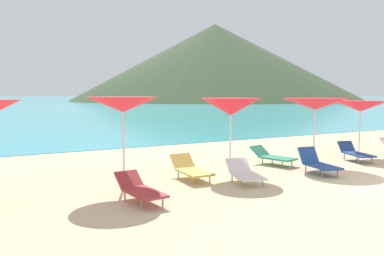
{
  "coord_description": "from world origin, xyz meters",
  "views": [
    {
      "loc": [
        -9.35,
        -5.58,
        2.26
      ],
      "look_at": [
        -3.43,
        4.96,
        1.2
      ],
      "focal_mm": 36.13,
      "sensor_mm": 36.0,
      "label": 1
    }
  ],
  "objects_px": {
    "umbrella_5": "(361,106)",
    "umbrella_2": "(123,105)",
    "umbrella_4": "(315,104)",
    "lounge_chair_3": "(140,189)",
    "lounge_chair_11": "(273,156)",
    "umbrella_3": "(231,107)",
    "lounge_chair_0": "(355,152)",
    "lounge_chair_1": "(245,173)",
    "lounge_chair_10": "(318,163)",
    "lounge_chair_5": "(191,169)"
  },
  "relations": [
    {
      "from": "umbrella_5",
      "to": "umbrella_2",
      "type": "bearing_deg",
      "value": -176.8
    },
    {
      "from": "umbrella_4",
      "to": "lounge_chair_3",
      "type": "distance_m",
      "value": 6.98
    },
    {
      "from": "lounge_chair_11",
      "to": "umbrella_5",
      "type": "bearing_deg",
      "value": -14.68
    },
    {
      "from": "umbrella_3",
      "to": "lounge_chair_3",
      "type": "relative_size",
      "value": 1.39
    },
    {
      "from": "lounge_chair_0",
      "to": "lounge_chair_1",
      "type": "relative_size",
      "value": 1.03
    },
    {
      "from": "lounge_chair_10",
      "to": "lounge_chair_3",
      "type": "bearing_deg",
      "value": -166.45
    },
    {
      "from": "lounge_chair_3",
      "to": "lounge_chair_0",
      "type": "bearing_deg",
      "value": 3.05
    },
    {
      "from": "umbrella_5",
      "to": "lounge_chair_10",
      "type": "distance_m",
      "value": 4.57
    },
    {
      "from": "umbrella_2",
      "to": "lounge_chair_1",
      "type": "height_order",
      "value": "umbrella_2"
    },
    {
      "from": "umbrella_5",
      "to": "lounge_chair_10",
      "type": "relative_size",
      "value": 1.39
    },
    {
      "from": "lounge_chair_5",
      "to": "lounge_chair_10",
      "type": "height_order",
      "value": "lounge_chair_10"
    },
    {
      "from": "lounge_chair_10",
      "to": "lounge_chair_11",
      "type": "distance_m",
      "value": 1.73
    },
    {
      "from": "umbrella_4",
      "to": "umbrella_5",
      "type": "bearing_deg",
      "value": 9.63
    },
    {
      "from": "lounge_chair_10",
      "to": "lounge_chair_11",
      "type": "xyz_separation_m",
      "value": [
        -0.18,
        1.72,
        -0.03
      ]
    },
    {
      "from": "umbrella_5",
      "to": "lounge_chair_5",
      "type": "relative_size",
      "value": 1.28
    },
    {
      "from": "umbrella_3",
      "to": "lounge_chair_11",
      "type": "height_order",
      "value": "umbrella_3"
    },
    {
      "from": "umbrella_3",
      "to": "lounge_chair_11",
      "type": "bearing_deg",
      "value": 8.96
    },
    {
      "from": "umbrella_2",
      "to": "lounge_chair_11",
      "type": "relative_size",
      "value": 1.4
    },
    {
      "from": "umbrella_2",
      "to": "lounge_chair_5",
      "type": "distance_m",
      "value": 2.54
    },
    {
      "from": "lounge_chair_5",
      "to": "lounge_chair_11",
      "type": "relative_size",
      "value": 1.01
    },
    {
      "from": "lounge_chair_3",
      "to": "lounge_chair_5",
      "type": "height_order",
      "value": "lounge_chair_5"
    },
    {
      "from": "lounge_chair_5",
      "to": "lounge_chair_11",
      "type": "height_order",
      "value": "lounge_chair_5"
    },
    {
      "from": "umbrella_5",
      "to": "umbrella_4",
      "type": "bearing_deg",
      "value": -170.37
    },
    {
      "from": "umbrella_4",
      "to": "lounge_chair_5",
      "type": "relative_size",
      "value": 1.41
    },
    {
      "from": "lounge_chair_1",
      "to": "lounge_chair_3",
      "type": "height_order",
      "value": "lounge_chair_3"
    },
    {
      "from": "umbrella_3",
      "to": "lounge_chair_0",
      "type": "relative_size",
      "value": 1.36
    },
    {
      "from": "lounge_chair_1",
      "to": "lounge_chair_5",
      "type": "height_order",
      "value": "lounge_chair_5"
    },
    {
      "from": "lounge_chair_0",
      "to": "lounge_chair_10",
      "type": "relative_size",
      "value": 1.09
    },
    {
      "from": "lounge_chair_0",
      "to": "lounge_chair_5",
      "type": "height_order",
      "value": "lounge_chair_0"
    },
    {
      "from": "umbrella_5",
      "to": "lounge_chair_3",
      "type": "height_order",
      "value": "umbrella_5"
    },
    {
      "from": "umbrella_3",
      "to": "umbrella_4",
      "type": "relative_size",
      "value": 0.96
    },
    {
      "from": "umbrella_4",
      "to": "lounge_chair_3",
      "type": "xyz_separation_m",
      "value": [
        -6.62,
        -1.43,
        -1.67
      ]
    },
    {
      "from": "lounge_chair_3",
      "to": "umbrella_5",
      "type": "bearing_deg",
      "value": 6.7
    },
    {
      "from": "umbrella_2",
      "to": "lounge_chair_3",
      "type": "bearing_deg",
      "value": -95.98
    },
    {
      "from": "lounge_chair_0",
      "to": "lounge_chair_3",
      "type": "bearing_deg",
      "value": -153.02
    },
    {
      "from": "lounge_chair_1",
      "to": "lounge_chair_10",
      "type": "relative_size",
      "value": 1.06
    },
    {
      "from": "umbrella_2",
      "to": "lounge_chair_0",
      "type": "relative_size",
      "value": 1.39
    },
    {
      "from": "lounge_chair_3",
      "to": "lounge_chair_1",
      "type": "bearing_deg",
      "value": 2.12
    },
    {
      "from": "umbrella_4",
      "to": "umbrella_3",
      "type": "bearing_deg",
      "value": 175.77
    },
    {
      "from": "lounge_chair_3",
      "to": "lounge_chair_5",
      "type": "bearing_deg",
      "value": 30.04
    },
    {
      "from": "lounge_chair_1",
      "to": "lounge_chair_3",
      "type": "xyz_separation_m",
      "value": [
        -3.02,
        -0.36,
        0.03
      ]
    },
    {
      "from": "umbrella_2",
      "to": "umbrella_4",
      "type": "xyz_separation_m",
      "value": [
        6.47,
        0.04,
        -0.06
      ]
    },
    {
      "from": "lounge_chair_5",
      "to": "lounge_chair_3",
      "type": "bearing_deg",
      "value": -141.74
    },
    {
      "from": "umbrella_5",
      "to": "lounge_chair_0",
      "type": "relative_size",
      "value": 1.27
    },
    {
      "from": "umbrella_2",
      "to": "lounge_chair_3",
      "type": "xyz_separation_m",
      "value": [
        -0.15,
        -1.4,
        -1.73
      ]
    },
    {
      "from": "lounge_chair_5",
      "to": "lounge_chair_10",
      "type": "distance_m",
      "value": 3.7
    },
    {
      "from": "lounge_chair_1",
      "to": "lounge_chair_3",
      "type": "distance_m",
      "value": 3.04
    },
    {
      "from": "lounge_chair_0",
      "to": "lounge_chair_3",
      "type": "xyz_separation_m",
      "value": [
        -8.26,
        -1.13,
        -0.01
      ]
    },
    {
      "from": "umbrella_5",
      "to": "lounge_chair_11",
      "type": "height_order",
      "value": "umbrella_5"
    },
    {
      "from": "lounge_chair_5",
      "to": "umbrella_2",
      "type": "bearing_deg",
      "value": -176.67
    }
  ]
}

